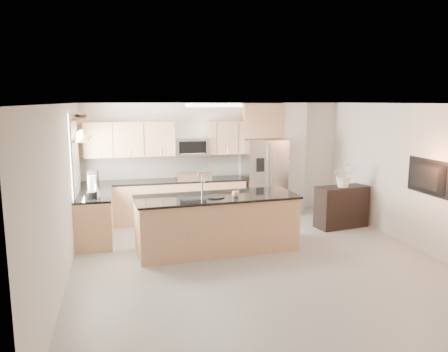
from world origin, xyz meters
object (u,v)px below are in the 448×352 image
object	(u,v)px
microwave	(191,147)
island	(217,223)
blender	(92,189)
refrigerator	(264,178)
range	(193,199)
bowl	(81,115)
coffee_maker	(93,180)
kettle	(96,188)
credenza	(341,207)
cup	(236,194)
television	(424,177)
platter	(214,197)
flower_vase	(344,169)

from	to	relation	value
microwave	island	size ratio (longest dim) A/B	0.26
island	blender	xyz separation A→B (m)	(-2.14, 0.61, 0.60)
blender	refrigerator	bearing A→B (deg)	21.66
range	blender	size ratio (longest dim) A/B	2.73
bowl	island	bearing A→B (deg)	-32.13
refrigerator	bowl	size ratio (longest dim) A/B	5.38
microwave	bowl	bearing A→B (deg)	-160.30
range	coffee_maker	distance (m)	2.27
kettle	microwave	bearing A→B (deg)	31.07
blender	coffee_maker	bearing A→B (deg)	91.28
credenza	kettle	xyz separation A→B (m)	(-4.97, 0.26, 0.58)
range	refrigerator	bearing A→B (deg)	-1.60
cup	blender	size ratio (longest dim) A/B	0.30
coffee_maker	television	bearing A→B (deg)	-23.93
platter	refrigerator	bearing A→B (deg)	52.90
cup	coffee_maker	xyz separation A→B (m)	(-2.47, 1.65, 0.06)
range	refrigerator	size ratio (longest dim) A/B	0.64
platter	flower_vase	bearing A→B (deg)	15.69
island	kettle	distance (m)	2.40
range	platter	size ratio (longest dim) A/B	3.17
cup	kettle	xyz separation A→B (m)	(-2.40, 1.18, -0.02)
range	cup	bearing A→B (deg)	-80.63
television	coffee_maker	bearing A→B (deg)	66.07
range	coffee_maker	xyz separation A→B (m)	(-2.09, -0.63, 0.62)
bowl	television	bearing A→B (deg)	-22.95
range	coffee_maker	bearing A→B (deg)	-163.19
microwave	coffee_maker	size ratio (longest dim) A/B	2.10
microwave	bowl	world-z (taller)	bowl
refrigerator	television	xyz separation A→B (m)	(1.85, -3.07, 0.46)
blender	range	bearing A→B (deg)	36.39
credenza	range	bearing A→B (deg)	146.37
island	television	world-z (taller)	television
island	bowl	distance (m)	3.32
microwave	flower_vase	bearing A→B (deg)	-27.55
range	bowl	size ratio (longest dim) A/B	3.45
refrigerator	credenza	world-z (taller)	refrigerator
cup	television	xyz separation A→B (m)	(3.13, -0.84, 0.31)
refrigerator	kettle	world-z (taller)	refrigerator
range	television	distance (m)	4.78
kettle	coffee_maker	world-z (taller)	coffee_maker
bowl	cup	bearing A→B (deg)	-31.30
platter	blender	world-z (taller)	blender
refrigerator	kettle	size ratio (longest dim) A/B	7.92
credenza	television	distance (m)	2.07
platter	blender	bearing A→B (deg)	161.27
blender	kettle	world-z (taller)	blender
coffee_maker	refrigerator	bearing A→B (deg)	8.88
platter	kettle	xyz separation A→B (m)	(-2.03, 1.14, 0.02)
range	credenza	xyz separation A→B (m)	(2.95, -1.35, -0.04)
bowl	credenza	bearing A→B (deg)	-7.35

